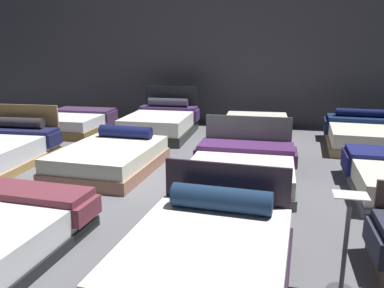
{
  "coord_description": "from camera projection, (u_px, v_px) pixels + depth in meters",
  "views": [
    {
      "loc": [
        1.69,
        -5.55,
        2.09
      ],
      "look_at": [
        0.24,
        0.73,
        0.49
      ],
      "focal_mm": 36.35,
      "sensor_mm": 36.0,
      "label": 1
    }
  ],
  "objects": [
    {
      "name": "bed_8",
      "position": [
        75.0,
        123.0,
        9.88
      ],
      "size": [
        1.6,
        1.99,
        0.5
      ],
      "rotation": [
        0.0,
        0.0,
        0.02
      ],
      "color": "brown",
      "rests_on": "ground_plane"
    },
    {
      "name": "bed_9",
      "position": [
        161.0,
        124.0,
        9.41
      ],
      "size": [
        1.57,
        2.19,
        1.11
      ],
      "rotation": [
        0.0,
        0.0,
        0.02
      ],
      "color": "black",
      "rests_on": "ground_plane"
    },
    {
      "name": "bed_5",
      "position": [
        110.0,
        158.0,
        6.74
      ],
      "size": [
        1.56,
        2.17,
        0.67
      ],
      "rotation": [
        0.0,
        0.0,
        -0.03
      ],
      "color": "#986953",
      "rests_on": "ground_plane"
    },
    {
      "name": "price_sign",
      "position": [
        344.0,
        257.0,
        3.33
      ],
      "size": [
        0.28,
        0.24,
        0.91
      ],
      "color": "#3F3F44",
      "rests_on": "ground_plane"
    },
    {
      "name": "bed_11",
      "position": [
        363.0,
        135.0,
        8.37
      ],
      "size": [
        1.61,
        2.22,
        0.74
      ],
      "rotation": [
        0.0,
        0.0,
        -0.05
      ],
      "color": "#906E4D",
      "rests_on": "ground_plane"
    },
    {
      "name": "showroom_back_wall",
      "position": [
        220.0,
        60.0,
        10.62
      ],
      "size": [
        18.0,
        0.06,
        3.5
      ],
      "primitive_type": "cube",
      "color": "#47474C",
      "rests_on": "ground_plane"
    },
    {
      "name": "bed_6",
      "position": [
        242.0,
        168.0,
        6.24
      ],
      "size": [
        1.74,
        2.07,
        0.9
      ],
      "rotation": [
        0.0,
        0.0,
        0.01
      ],
      "color": "#515852",
      "rests_on": "ground_plane"
    },
    {
      "name": "bed_2",
      "position": [
        207.0,
        255.0,
        3.59
      ],
      "size": [
        1.61,
        2.0,
        0.86
      ],
      "rotation": [
        0.0,
        0.0,
        -0.06
      ],
      "color": "black",
      "rests_on": "ground_plane"
    },
    {
      "name": "ground_plane",
      "position": [
        167.0,
        185.0,
        6.13
      ],
      "size": [
        18.0,
        18.0,
        0.02
      ],
      "primitive_type": "cube",
      "color": "#5B5B60"
    },
    {
      "name": "bed_10",
      "position": [
        256.0,
        130.0,
        8.82
      ],
      "size": [
        1.56,
        1.98,
        0.54
      ],
      "rotation": [
        0.0,
        0.0,
        0.05
      ],
      "color": "#9A6E4F",
      "rests_on": "ground_plane"
    }
  ]
}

